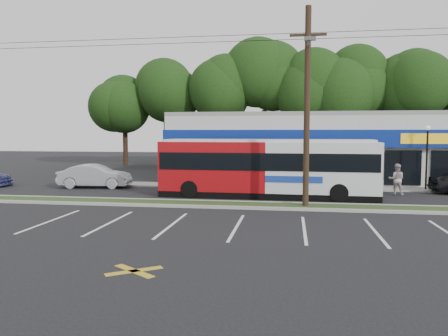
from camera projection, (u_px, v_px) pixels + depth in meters
name	position (u px, v px, depth m)	size (l,w,h in m)	color
ground	(244.00, 210.00, 21.59)	(120.00, 120.00, 0.00)	black
grass_strip	(247.00, 205.00, 22.57)	(40.00, 1.60, 0.12)	#233817
curb_south	(245.00, 208.00, 21.73)	(40.00, 0.25, 0.14)	#9E9E93
curb_north	(248.00, 202.00, 23.41)	(40.00, 0.25, 0.14)	#9E9E93
sidewalk	(331.00, 188.00, 29.69)	(32.00, 2.20, 0.10)	#9E9E93
strip_mall	(331.00, 146.00, 36.21)	(25.00, 12.55, 5.30)	silver
utility_pole	(304.00, 100.00, 21.63)	(50.00, 2.77, 10.00)	black
lamp_post	(427.00, 150.00, 28.37)	(0.30, 0.30, 4.25)	black
tree_line	(309.00, 88.00, 45.90)	(46.76, 6.76, 11.83)	black
metrobus	(267.00, 166.00, 25.74)	(12.78, 3.07, 3.41)	#9F0C11
car_silver	(95.00, 176.00, 30.11)	(1.70, 4.88, 1.61)	#A4A5AB
pedestrian_a	(325.00, 181.00, 27.49)	(0.57, 0.37, 1.56)	white
pedestrian_b	(396.00, 179.00, 26.59)	(0.93, 0.73, 1.92)	#B5A8A3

